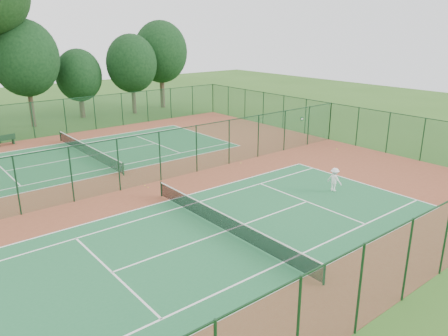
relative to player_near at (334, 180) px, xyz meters
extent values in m
plane|color=#305B1C|center=(-9.17, 8.88, -0.80)|extent=(120.00, 120.00, 0.00)
cube|color=brown|center=(-9.17, 8.88, -0.79)|extent=(40.00, 36.00, 0.01)
cube|color=#20663A|center=(-9.17, -0.12, -0.78)|extent=(23.77, 10.97, 0.01)
cube|color=#1F6237|center=(-9.17, 17.88, -0.78)|extent=(23.77, 10.97, 0.01)
cube|color=#184A29|center=(-9.17, 26.88, 0.95)|extent=(40.00, 0.02, 3.50)
cube|color=#13351D|center=(-9.17, 26.88, 2.66)|extent=(40.00, 0.05, 0.05)
cube|color=#184A2C|center=(-9.17, -9.12, 0.95)|extent=(40.00, 0.02, 3.50)
cube|color=#13361B|center=(-9.17, -9.12, 2.66)|extent=(40.00, 0.05, 0.05)
cube|color=#17472C|center=(10.83, 8.88, 0.95)|extent=(0.02, 36.00, 3.50)
cube|color=#14391F|center=(10.83, 8.88, 2.66)|extent=(0.05, 36.00, 0.05)
cube|color=#1C542E|center=(-9.17, 8.88, 0.95)|extent=(40.00, 0.02, 3.50)
cube|color=#12321D|center=(-9.17, 8.88, 2.66)|extent=(40.00, 0.05, 0.05)
cylinder|color=#13341E|center=(-9.17, -6.52, -0.31)|extent=(0.10, 0.10, 0.97)
cylinder|color=#13341E|center=(-9.17, 6.28, -0.31)|extent=(0.10, 0.10, 0.97)
cube|color=black|center=(-9.17, -0.12, -0.31)|extent=(0.02, 12.80, 0.85)
cube|color=white|center=(-9.17, -0.12, 0.12)|extent=(0.04, 12.80, 0.06)
cylinder|color=#12321C|center=(-9.17, 11.48, -0.31)|extent=(0.10, 0.10, 0.97)
cylinder|color=#12321C|center=(-9.17, 24.28, -0.31)|extent=(0.10, 0.10, 0.97)
cube|color=black|center=(-9.17, 17.88, -0.31)|extent=(0.02, 12.80, 0.85)
cube|color=white|center=(-9.17, 17.88, 0.12)|extent=(0.04, 12.80, 0.06)
imported|color=white|center=(0.00, 0.00, 0.00)|extent=(0.69, 1.07, 1.56)
cube|color=black|center=(-12.89, 25.98, -0.55)|extent=(0.14, 0.44, 0.49)
cube|color=black|center=(-13.53, 25.89, -0.28)|extent=(1.67, 0.67, 0.05)
cube|color=black|center=(-13.50, 25.67, -0.03)|extent=(1.61, 0.28, 0.49)
sphere|color=yellow|center=(-9.08, 8.57, -0.76)|extent=(0.07, 0.07, 0.07)
sphere|color=#C8DB33|center=(-0.71, 8.36, -0.75)|extent=(0.07, 0.07, 0.07)
sphere|color=yellow|center=(-9.08, 8.15, -0.76)|extent=(0.07, 0.07, 0.07)
camera|label=1|loc=(-22.25, -16.11, 9.38)|focal=35.00mm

